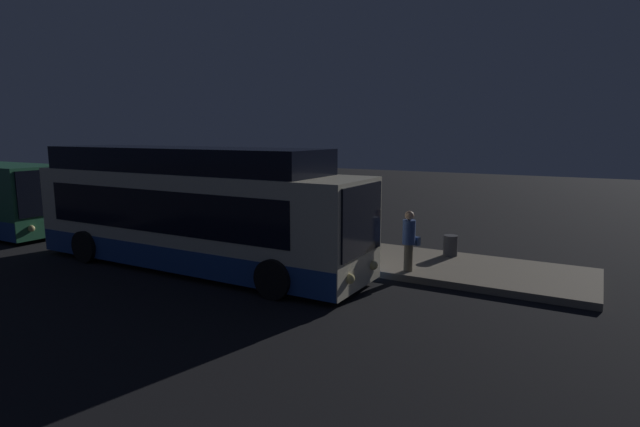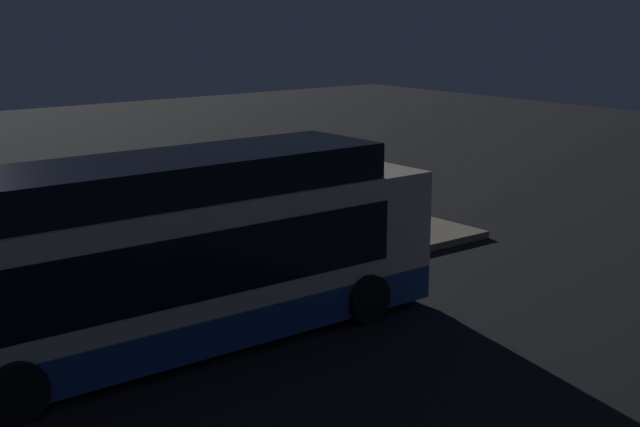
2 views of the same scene
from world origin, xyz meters
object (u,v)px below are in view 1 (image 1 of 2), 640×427
Objects in this scene: sign_post at (201,191)px; trash_bin at (450,246)px; passenger_with_bags at (409,239)px; passenger_boarding at (261,223)px; bus_lead at (191,214)px; suitcase at (245,240)px; passenger_waiting at (318,219)px.

trash_bin is (8.56, 1.91, -1.42)m from sign_post.
passenger_with_bags reaches higher than trash_bin.
passenger_boarding is 6.17m from trash_bin.
sign_post is 8.89m from trash_bin.
bus_lead is 4.05× the size of sign_post.
passenger_with_bags is at bearing -103.48° from passenger_boarding.
sign_post is (-2.32, 0.47, 1.45)m from suitcase.
sign_post is 4.23× the size of trash_bin.
suitcase is 6.68m from trash_bin.
bus_lead is 3.20m from sign_post.
passenger_waiting is at bearing -175.98° from passenger_with_bags.
bus_lead is at bearing -52.68° from sign_post.
passenger_with_bags is 0.62× the size of sign_post.
suitcase is (-2.18, -1.06, -0.73)m from passenger_waiting.
sign_post is (-2.82, 0.29, 0.85)m from passenger_boarding.
sign_post reaches higher than passenger_waiting.
passenger_boarding is 0.99× the size of passenger_with_bags.
bus_lead reaches higher than suitcase.
passenger_waiting is at bearing 25.91° from suitcase.
suitcase is at bearing -159.43° from passenger_with_bags.
bus_lead is at bearing -146.19° from trash_bin.
trash_bin is (5.74, 2.19, -0.56)m from passenger_boarding.
trash_bin is at bearing 20.87° from suitcase.
suitcase is at bearing 79.28° from bus_lead.
passenger_boarding is 5.19m from passenger_with_bags.
passenger_with_bags is (6.08, 2.11, -0.52)m from bus_lead.
passenger_waiting is 3.66m from passenger_with_bags.
passenger_boarding reaches higher than trash_bin.
passenger_with_bags reaches higher than passenger_boarding.
sign_post reaches higher than trash_bin.
passenger_with_bags is at bearing 0.47° from suitcase.
passenger_boarding is 0.92× the size of passenger_waiting.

